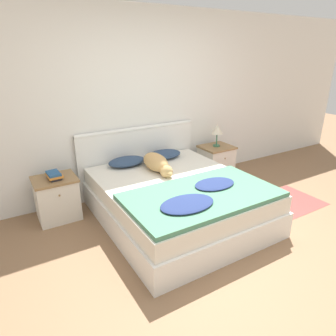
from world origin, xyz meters
TOP-DOWN VIEW (x-y plane):
  - ground_plane at (0.00, 0.00)m, footprint 16.00×16.00m
  - wall_back at (0.00, 2.13)m, footprint 9.00×0.06m
  - bed at (-0.09, 1.02)m, footprint 1.75×2.04m
  - headboard at (-0.09, 2.06)m, footprint 1.83×0.06m
  - nightstand_left at (-1.35, 1.79)m, footprint 0.50×0.45m
  - nightstand_right at (1.17, 1.79)m, footprint 0.50×0.45m
  - pillow_left at (-0.38, 1.82)m, footprint 0.51×0.34m
  - pillow_right at (0.21, 1.82)m, footprint 0.51×0.34m
  - quilt at (-0.10, 0.51)m, footprint 1.64×0.94m
  - dog at (-0.13, 1.43)m, footprint 0.25×0.71m
  - book_stack at (-1.34, 1.78)m, footprint 0.17×0.24m
  - table_lamp at (1.17, 1.80)m, footprint 0.18×0.18m
  - rug at (1.39, 0.59)m, footprint 1.08×0.73m

SIDE VIEW (x-z plane):
  - ground_plane at x=0.00m, z-range 0.00..0.00m
  - rug at x=1.39m, z-range 0.00..0.00m
  - bed at x=-0.09m, z-range 0.00..0.51m
  - nightstand_left at x=-1.35m, z-range 0.00..0.54m
  - nightstand_right at x=1.17m, z-range 0.00..0.54m
  - headboard at x=-0.09m, z-range 0.02..0.98m
  - quilt at x=-0.10m, z-range 0.50..0.59m
  - pillow_left at x=-0.38m, z-range 0.51..0.62m
  - pillow_right at x=0.21m, z-range 0.51..0.62m
  - book_stack at x=-1.34m, z-range 0.54..0.62m
  - dog at x=-0.13m, z-range 0.50..0.73m
  - table_lamp at x=1.17m, z-range 0.63..0.99m
  - wall_back at x=0.00m, z-range 0.00..2.55m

